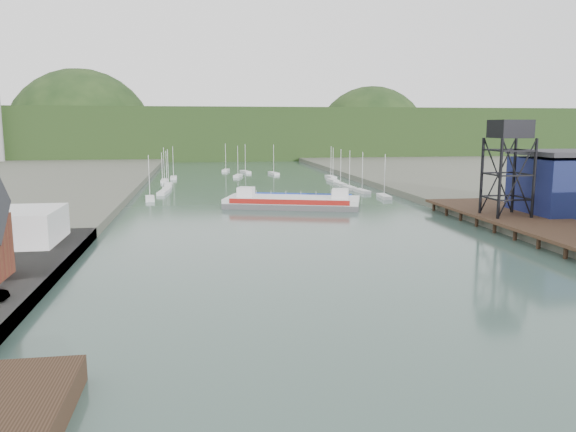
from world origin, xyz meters
name	(u,v)px	position (x,y,z in m)	size (l,w,h in m)	color
ground	(478,418)	(0.00, 0.00, 0.00)	(600.00, 600.00, 0.00)	#294039
east_pier	(564,230)	(37.00, 45.00, 1.90)	(14.00, 70.00, 2.45)	black
lift_tower	(510,135)	(35.00, 58.00, 15.65)	(6.50, 6.50, 16.00)	black
marina_sailboats	(254,182)	(0.08, 138.46, 0.35)	(57.71, 92.65, 0.90)	silver
distant_hills	(219,137)	(-3.98, 301.35, 10.38)	(500.00, 120.00, 80.00)	black
chain_ferry	(292,201)	(3.47, 88.08, 1.16)	(30.27, 19.22, 4.06)	#4E4E50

